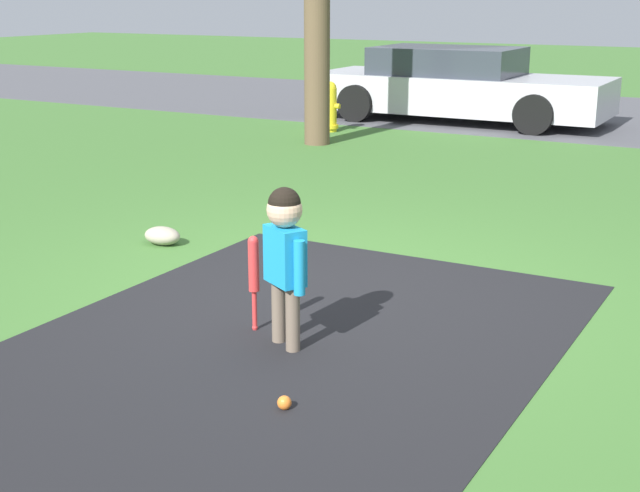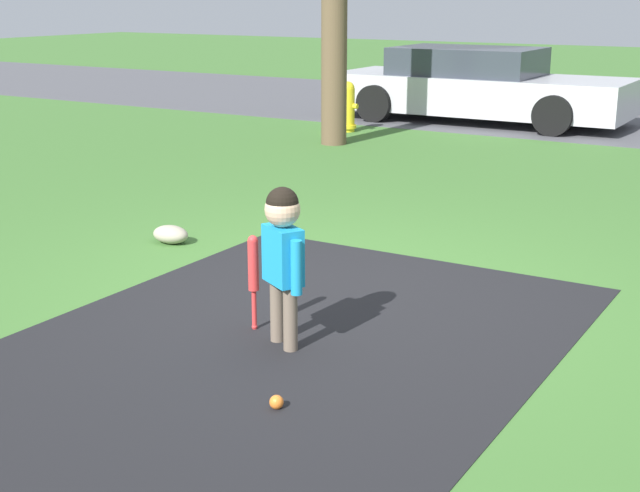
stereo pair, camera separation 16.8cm
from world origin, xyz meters
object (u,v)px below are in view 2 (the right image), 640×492
object	(u,v)px
fire_hydrant	(348,107)
parked_car	(477,86)
baseball_bat	(253,269)
sports_ball	(277,402)
child	(283,245)

from	to	relation	value
fire_hydrant	parked_car	bearing A→B (deg)	58.25
baseball_bat	parked_car	world-z (taller)	parked_car
fire_hydrant	parked_car	xyz separation A→B (m)	(1.21, 1.95, 0.19)
sports_ball	parked_car	xyz separation A→B (m)	(-2.87, 9.94, 0.51)
child	sports_ball	bearing A→B (deg)	-30.03
baseball_bat	fire_hydrant	distance (m)	7.93
fire_hydrant	parked_car	world-z (taller)	parked_car
fire_hydrant	parked_car	distance (m)	2.30
child	baseball_bat	distance (m)	0.39
parked_car	child	bearing A→B (deg)	-75.54
child	fire_hydrant	bearing A→B (deg)	146.06
baseball_bat	fire_hydrant	world-z (taller)	fire_hydrant
baseball_bat	sports_ball	bearing A→B (deg)	-49.32
baseball_bat	parked_car	bearing A→B (deg)	103.41
sports_ball	baseball_bat	bearing A→B (deg)	130.68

